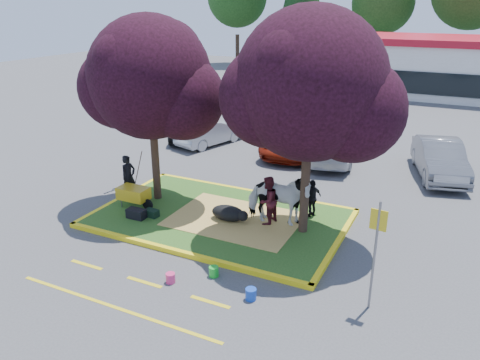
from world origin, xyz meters
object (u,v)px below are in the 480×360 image
at_px(handler, 129,177).
at_px(car_black, 191,124).
at_px(bucket_green, 214,271).
at_px(sign_post, 376,244).
at_px(calf, 228,213).
at_px(bucket_pink, 171,278).
at_px(car_silver, 210,132).
at_px(wheelbarrow, 134,194).
at_px(bucket_blue, 251,294).
at_px(cow, 278,199).

bearing_deg(handler, car_black, 27.13).
bearing_deg(bucket_green, sign_post, 6.06).
relative_size(sign_post, bucket_green, 9.86).
distance_m(calf, bucket_green, 3.19).
distance_m(calf, sign_post, 5.91).
height_order(bucket_pink, car_silver, car_silver).
xyz_separation_m(handler, sign_post, (9.27, -2.63, 0.78)).
height_order(wheelbarrow, car_silver, car_silver).
xyz_separation_m(calf, bucket_green, (1.10, -2.99, -0.26)).
relative_size(handler, bucket_blue, 5.49).
relative_size(wheelbarrow, bucket_blue, 6.46).
distance_m(cow, bucket_green, 3.56).
relative_size(handler, bucket_pink, 6.06).
relative_size(cow, bucket_blue, 7.07).
bearing_deg(sign_post, car_black, 144.30).
bearing_deg(calf, bucket_green, -93.88).
distance_m(handler, bucket_green, 6.10).
relative_size(bucket_green, bucket_blue, 0.95).
xyz_separation_m(wheelbarrow, bucket_green, (4.57, -2.50, -0.51)).
xyz_separation_m(calf, bucket_pink, (0.22, -3.75, -0.27)).
distance_m(bucket_pink, bucket_blue, 2.24).
xyz_separation_m(sign_post, car_silver, (-10.25, 10.46, -1.11)).
height_order(cow, wheelbarrow, cow).
bearing_deg(sign_post, bucket_pink, -158.85).
bearing_deg(bucket_green, car_black, 123.88).
relative_size(calf, bucket_pink, 4.30).
bearing_deg(cow, sign_post, -138.54).
height_order(handler, bucket_pink, handler).
xyz_separation_m(wheelbarrow, bucket_pink, (3.69, -3.26, -0.52)).
xyz_separation_m(bucket_green, bucket_blue, (1.34, -0.52, 0.01)).
bearing_deg(bucket_pink, car_silver, 114.50).
distance_m(calf, bucket_pink, 3.77).
distance_m(bucket_pink, car_silver, 12.82).
bearing_deg(bucket_blue, bucket_green, 158.87).
xyz_separation_m(wheelbarrow, car_black, (-3.16, 9.02, 0.12)).
bearing_deg(car_silver, car_black, -5.39).
distance_m(bucket_blue, car_silver, 13.68).
distance_m(wheelbarrow, bucket_blue, 6.66).
relative_size(wheelbarrow, car_silver, 0.50).
distance_m(sign_post, bucket_green, 4.39).
height_order(handler, bucket_blue, handler).
relative_size(handler, car_black, 0.36).
xyz_separation_m(bucket_green, bucket_pink, (-0.88, -0.77, -0.01)).
bearing_deg(sign_post, bucket_blue, -153.19).
relative_size(calf, bucket_green, 4.11).
distance_m(calf, bucket_blue, 4.28).
xyz_separation_m(calf, sign_post, (5.16, -2.56, 1.35)).
relative_size(sign_post, bucket_pink, 10.33).
distance_m(handler, wheelbarrow, 0.92).
bearing_deg(calf, cow, -9.10).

